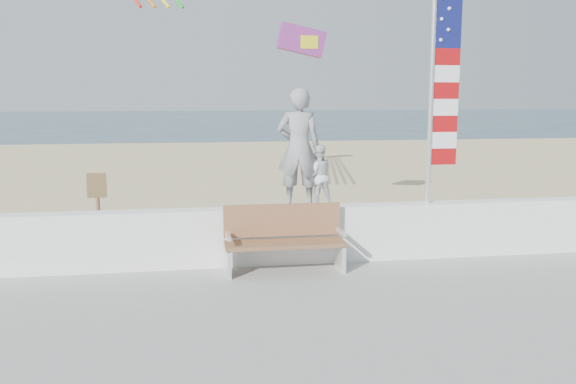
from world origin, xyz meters
name	(u,v)px	position (x,y,z in m)	size (l,w,h in m)	color
ground	(295,318)	(0.00, 0.00, 0.00)	(220.00, 220.00, 0.00)	#2B4656
sand	(238,199)	(0.00, 9.00, 0.04)	(90.00, 40.00, 0.08)	#CBBB87
seawall	(274,235)	(0.00, 2.00, 0.63)	(30.00, 0.35, 0.90)	white
adult	(299,148)	(0.40, 2.00, 2.01)	(0.68, 0.44, 1.86)	gray
child	(318,176)	(0.72, 2.00, 1.57)	(0.47, 0.37, 0.98)	silver
bench	(284,238)	(0.10, 1.55, 0.69)	(1.80, 0.57, 1.00)	brown
flag	(439,84)	(2.67, 2.00, 2.99)	(0.50, 0.08, 3.50)	white
parafoil_kite	(302,41)	(1.21, 6.02, 4.00)	(1.09, 0.30, 0.75)	red
sign	(98,208)	(-2.83, 3.16, 0.94)	(0.32, 0.07, 1.46)	#8B6143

